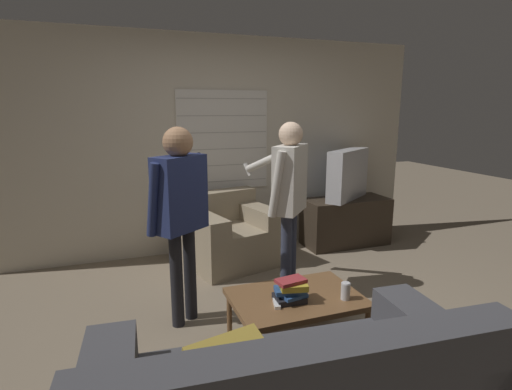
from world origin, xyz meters
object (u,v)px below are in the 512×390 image
tv (348,174)px  spare_remote (277,304)px  person_right_standing (289,188)px  book_stack (291,291)px  soda_can (346,291)px  armchair_beige (229,235)px  person_left_standing (179,202)px  coffee_table (296,301)px

tv → spare_remote: bearing=13.1°
person_right_standing → book_stack: 1.08m
tv → soda_can: (-1.26, -2.00, -0.46)m
armchair_beige → spare_remote: armchair_beige is taller
person_right_standing → soda_can: size_ratio=12.75×
armchair_beige → tv: tv is taller
book_stack → spare_remote: size_ratio=1.77×
tv → book_stack: 2.55m
person_left_standing → person_right_standing: (1.01, 0.18, 0.01)m
person_left_standing → coffee_table: bearing=-76.6°
soda_can → spare_remote: soda_can is taller
book_stack → tv: bearing=49.2°
person_right_standing → person_left_standing: bearing=141.9°
tv → person_right_standing: size_ratio=0.49×
person_left_standing → spare_remote: person_left_standing is taller
person_left_standing → soda_can: (1.02, -0.79, -0.56)m
coffee_table → tv: size_ratio=1.18×
person_left_standing → book_stack: size_ratio=6.59×
coffee_table → armchair_beige: bearing=90.1°
person_right_standing → coffee_table: bearing=-158.1°
soda_can → spare_remote: size_ratio=0.93×
armchair_beige → coffee_table: 1.73m
soda_can → coffee_table: bearing=152.6°
person_left_standing → armchair_beige: bearing=21.7°
spare_remote → coffee_table: bearing=38.1°
person_right_standing → spare_remote: bearing=-166.5°
book_stack → spare_remote: bearing=-170.4°
person_left_standing → soda_can: 1.41m
coffee_table → person_right_standing: person_right_standing is taller
person_left_standing → spare_remote: bearing=-88.6°
coffee_table → person_left_standing: size_ratio=0.58×
person_left_standing → soda_can: size_ratio=12.60×
armchair_beige → book_stack: size_ratio=4.52×
armchair_beige → tv: 1.69m
coffee_table → book_stack: (-0.07, -0.06, 0.11)m
tv → person_left_standing: (-2.29, -1.21, 0.10)m
coffee_table → soda_can: 0.36m
book_stack → soda_can: 0.39m
coffee_table → person_right_standing: size_ratio=0.58×
tv → book_stack: bearing=14.7°
tv → spare_remote: tv is taller
coffee_table → tv: bearing=49.5°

